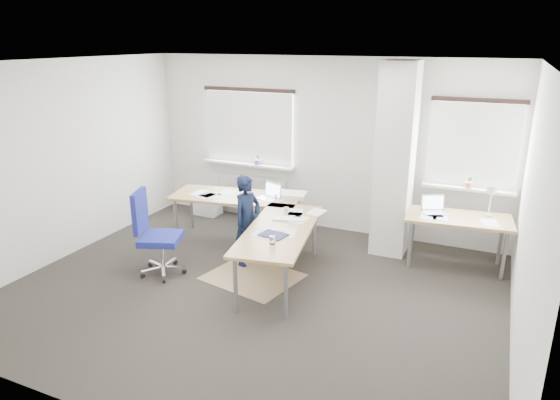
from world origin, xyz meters
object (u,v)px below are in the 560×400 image
at_px(desk_main, 259,213).
at_px(person, 247,221).
at_px(desk_side, 459,220).
at_px(task_chair, 159,251).

relative_size(desk_main, person, 2.18).
height_order(desk_side, person, person).
bearing_deg(desk_side, task_chair, -158.76).
bearing_deg(task_chair, person, 19.20).
relative_size(desk_main, task_chair, 2.40).
distance_m(desk_side, person, 2.90).
xyz_separation_m(desk_main, desk_side, (2.62, 0.87, -0.01)).
bearing_deg(person, desk_side, -52.32).
xyz_separation_m(desk_main, person, (-0.06, -0.24, -0.05)).
xyz_separation_m(desk_side, task_chair, (-3.63, -1.89, -0.36)).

